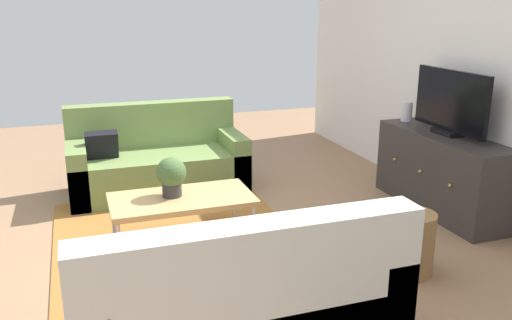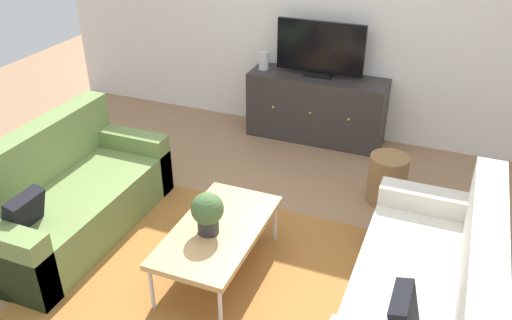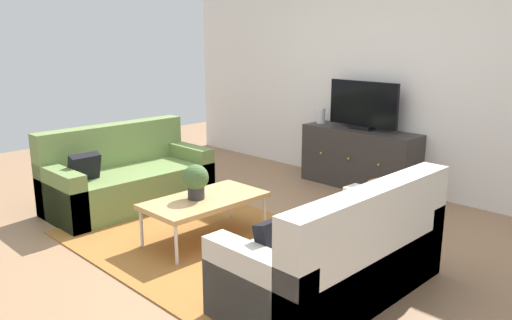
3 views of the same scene
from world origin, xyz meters
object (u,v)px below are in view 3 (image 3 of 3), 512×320
(tv_console, at_px, (360,158))
(flat_screen_tv, at_px, (363,105))
(glass_vase, at_px, (321,116))
(wicker_basket, at_px, (384,205))
(coffee_table, at_px, (205,201))
(potted_plant, at_px, (196,180))
(couch_right_side, at_px, (342,260))
(couch_left_side, at_px, (125,179))

(tv_console, height_order, flat_screen_tv, flat_screen_tv)
(flat_screen_tv, relative_size, glass_vase, 4.81)
(flat_screen_tv, height_order, glass_vase, flat_screen_tv)
(tv_console, height_order, wicker_basket, tv_console)
(tv_console, distance_m, wicker_basket, 1.36)
(coffee_table, bearing_deg, tv_console, 89.26)
(coffee_table, relative_size, flat_screen_tv, 1.20)
(flat_screen_tv, xyz_separation_m, wicker_basket, (0.94, -0.99, -0.77))
(flat_screen_tv, bearing_deg, potted_plant, -91.64)
(potted_plant, distance_m, tv_console, 2.46)
(coffee_table, height_order, potted_plant, potted_plant)
(couch_right_side, xyz_separation_m, glass_vase, (-2.07, 2.37, 0.52))
(couch_right_side, height_order, coffee_table, couch_right_side)
(potted_plant, xyz_separation_m, flat_screen_tv, (0.07, 2.47, 0.43))
(coffee_table, height_order, tv_console, tv_console)
(potted_plant, bearing_deg, couch_left_side, 176.74)
(couch_left_side, height_order, flat_screen_tv, flat_screen_tv)
(potted_plant, bearing_deg, flat_screen_tv, 88.36)
(tv_console, bearing_deg, couch_right_side, -58.39)
(couch_left_side, relative_size, coffee_table, 1.56)
(coffee_table, distance_m, potted_plant, 0.22)
(couch_right_side, height_order, glass_vase, glass_vase)
(flat_screen_tv, relative_size, wicker_basket, 2.06)
(couch_right_side, xyz_separation_m, tv_console, (-1.46, 2.37, 0.07))
(wicker_basket, bearing_deg, flat_screen_tv, 133.62)
(coffee_table, bearing_deg, couch_left_side, 179.51)
(couch_right_side, xyz_separation_m, potted_plant, (-1.53, -0.08, 0.29))
(couch_right_side, bearing_deg, coffee_table, -179.54)
(couch_left_side, xyz_separation_m, glass_vase, (0.81, 2.37, 0.52))
(couch_right_side, relative_size, coffee_table, 1.56)
(tv_console, relative_size, glass_vase, 7.63)
(potted_plant, xyz_separation_m, wicker_basket, (1.01, 1.48, -0.35))
(glass_vase, bearing_deg, flat_screen_tv, 1.88)
(coffee_table, bearing_deg, flat_screen_tv, 89.26)
(coffee_table, xyz_separation_m, flat_screen_tv, (0.03, 2.41, 0.63))
(flat_screen_tv, distance_m, wicker_basket, 1.57)
(tv_console, relative_size, flat_screen_tv, 1.59)
(couch_right_side, relative_size, glass_vase, 8.97)
(couch_left_side, relative_size, wicker_basket, 3.85)
(glass_vase, xyz_separation_m, wicker_basket, (1.55, -0.97, -0.59))
(potted_plant, height_order, glass_vase, glass_vase)
(potted_plant, bearing_deg, wicker_basket, 55.73)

